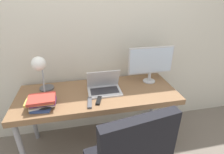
{
  "coord_description": "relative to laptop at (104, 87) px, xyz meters",
  "views": [
    {
      "loc": [
        -0.18,
        -1.28,
        1.7
      ],
      "look_at": [
        0.15,
        0.29,
        0.92
      ],
      "focal_mm": 28.0,
      "sensor_mm": 36.0,
      "label": 1
    }
  ],
  "objects": [
    {
      "name": "game_controller",
      "position": [
        -0.58,
        -0.19,
        -0.03
      ],
      "size": [
        0.16,
        0.1,
        0.04
      ],
      "color": "black",
      "rests_on": "desk"
    },
    {
      "name": "book_stack",
      "position": [
        -0.61,
        -0.17,
        0.01
      ],
      "size": [
        0.27,
        0.21,
        0.11
      ],
      "color": "#334C8C",
      "rests_on": "desk"
    },
    {
      "name": "desk_lamp",
      "position": [
        -0.61,
        0.05,
        0.26
      ],
      "size": [
        0.15,
        0.3,
        0.43
      ],
      "color": "#4C4C51",
      "rests_on": "desk"
    },
    {
      "name": "media_remote",
      "position": [
        -0.17,
        -0.2,
        -0.04
      ],
      "size": [
        0.06,
        0.18,
        0.02
      ],
      "color": "#4C4C51",
      "rests_on": "desk"
    },
    {
      "name": "tv_remote",
      "position": [
        -0.09,
        -0.19,
        -0.04
      ],
      "size": [
        0.08,
        0.14,
        0.02
      ],
      "color": "black",
      "rests_on": "desk"
    },
    {
      "name": "desk",
      "position": [
        -0.07,
        -0.01,
        -0.11
      ],
      "size": [
        1.68,
        0.65,
        0.74
      ],
      "color": "brown",
      "rests_on": "ground_plane"
    },
    {
      "name": "monitor",
      "position": [
        0.56,
        0.12,
        0.2
      ],
      "size": [
        0.53,
        0.14,
        0.42
      ],
      "color": "#B7B7BC",
      "rests_on": "desk"
    },
    {
      "name": "wall_back",
      "position": [
        -0.07,
        0.38,
        0.51
      ],
      "size": [
        8.0,
        0.05,
        2.6
      ],
      "color": "beige",
      "rests_on": "ground_plane"
    },
    {
      "name": "laptop",
      "position": [
        0.0,
        0.0,
        0.0
      ],
      "size": [
        0.35,
        0.24,
        0.24
      ],
      "color": "silver",
      "rests_on": "desk"
    }
  ]
}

